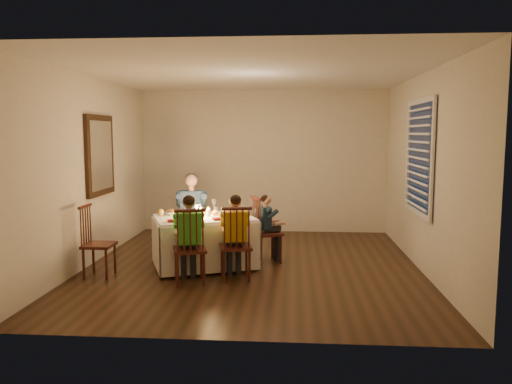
# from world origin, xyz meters

# --- Properties ---
(ground) EXTENTS (5.00, 5.00, 0.00)m
(ground) POSITION_xyz_m (0.00, 0.00, 0.00)
(ground) COLOR black
(ground) RESTS_ON ground
(wall_left) EXTENTS (0.02, 5.00, 2.60)m
(wall_left) POSITION_xyz_m (-2.25, 0.00, 1.30)
(wall_left) COLOR beige
(wall_left) RESTS_ON ground
(wall_right) EXTENTS (0.02, 5.00, 2.60)m
(wall_right) POSITION_xyz_m (2.25, 0.00, 1.30)
(wall_right) COLOR beige
(wall_right) RESTS_ON ground
(wall_back) EXTENTS (4.50, 0.02, 2.60)m
(wall_back) POSITION_xyz_m (0.00, 2.50, 1.30)
(wall_back) COLOR beige
(wall_back) RESTS_ON ground
(ceiling) EXTENTS (5.00, 5.00, 0.00)m
(ceiling) POSITION_xyz_m (0.00, 0.00, 2.60)
(ceiling) COLOR white
(ceiling) RESTS_ON wall_back
(dining_table) EXTENTS (1.58, 1.37, 0.66)m
(dining_table) POSITION_xyz_m (-0.65, -0.07, 0.49)
(dining_table) COLOR white
(dining_table) RESTS_ON ground
(chair_adult) EXTENTS (0.45, 0.44, 0.94)m
(chair_adult) POSITION_xyz_m (-0.96, 0.60, 0.00)
(chair_adult) COLOR #36130E
(chair_adult) RESTS_ON ground
(chair_near_left) EXTENTS (0.47, 0.46, 0.94)m
(chair_near_left) POSITION_xyz_m (-0.69, -0.85, 0.00)
(chair_near_left) COLOR #36130E
(chair_near_left) RESTS_ON ground
(chair_near_right) EXTENTS (0.46, 0.44, 0.94)m
(chair_near_right) POSITION_xyz_m (-0.16, -0.65, 0.00)
(chair_near_right) COLOR #36130E
(chair_near_right) RESTS_ON ground
(chair_end) EXTENTS (0.50, 0.50, 0.94)m
(chair_end) POSITION_xyz_m (0.19, 0.24, 0.00)
(chair_end) COLOR #36130E
(chair_end) RESTS_ON ground
(chair_extra) EXTENTS (0.36, 0.38, 0.92)m
(chair_extra) POSITION_xyz_m (-1.90, -0.64, 0.00)
(chair_extra) COLOR #36130E
(chair_extra) RESTS_ON ground
(adult) EXTENTS (0.51, 0.49, 1.22)m
(adult) POSITION_xyz_m (-0.96, 0.60, 0.00)
(adult) COLOR navy
(adult) RESTS_ON ground
(child_green) EXTENTS (0.44, 0.42, 1.08)m
(child_green) POSITION_xyz_m (-0.69, -0.85, 0.00)
(child_green) COLOR green
(child_green) RESTS_ON ground
(child_yellow) EXTENTS (0.42, 0.39, 1.07)m
(child_yellow) POSITION_xyz_m (-0.16, -0.65, 0.00)
(child_yellow) COLOR gold
(child_yellow) RESTS_ON ground
(child_teal) EXTENTS (0.36, 0.38, 0.96)m
(child_teal) POSITION_xyz_m (0.19, 0.24, 0.00)
(child_teal) COLOR #17293A
(child_teal) RESTS_ON ground
(setting_adult) EXTENTS (0.34, 0.34, 0.02)m
(setting_adult) POSITION_xyz_m (-0.71, 0.18, 0.70)
(setting_adult) COLOR white
(setting_adult) RESTS_ON dining_table
(setting_green) EXTENTS (0.34, 0.34, 0.02)m
(setting_green) POSITION_xyz_m (-0.83, -0.43, 0.70)
(setting_green) COLOR white
(setting_green) RESTS_ON dining_table
(setting_yellow) EXTENTS (0.34, 0.34, 0.02)m
(setting_yellow) POSITION_xyz_m (-0.27, -0.24, 0.70)
(setting_yellow) COLOR white
(setting_yellow) RESTS_ON dining_table
(setting_teal) EXTENTS (0.34, 0.34, 0.02)m
(setting_teal) POSITION_xyz_m (-0.18, 0.10, 0.70)
(setting_teal) COLOR white
(setting_teal) RESTS_ON dining_table
(candle_left) EXTENTS (0.06, 0.06, 0.10)m
(candle_left) POSITION_xyz_m (-0.70, -0.09, 0.74)
(candle_left) COLOR white
(candle_left) RESTS_ON dining_table
(candle_right) EXTENTS (0.06, 0.06, 0.10)m
(candle_right) POSITION_xyz_m (-0.60, -0.05, 0.74)
(candle_right) COLOR white
(candle_right) RESTS_ON dining_table
(squash) EXTENTS (0.09, 0.09, 0.09)m
(squash) POSITION_xyz_m (-1.27, -0.01, 0.73)
(squash) COLOR yellow
(squash) RESTS_ON dining_table
(orange_fruit) EXTENTS (0.08, 0.08, 0.08)m
(orange_fruit) POSITION_xyz_m (-0.52, 0.03, 0.73)
(orange_fruit) COLOR orange
(orange_fruit) RESTS_ON dining_table
(serving_bowl) EXTENTS (0.24, 0.24, 0.05)m
(serving_bowl) POSITION_xyz_m (-1.12, 0.07, 0.71)
(serving_bowl) COLOR white
(serving_bowl) RESTS_ON dining_table
(wall_mirror) EXTENTS (0.06, 0.95, 1.15)m
(wall_mirror) POSITION_xyz_m (-2.22, 0.30, 1.50)
(wall_mirror) COLOR black
(wall_mirror) RESTS_ON wall_left
(window_blinds) EXTENTS (0.07, 1.34, 1.54)m
(window_blinds) POSITION_xyz_m (2.21, 0.10, 1.50)
(window_blinds) COLOR black
(window_blinds) RESTS_ON wall_right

